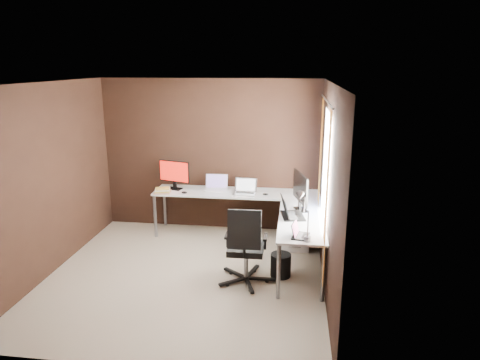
{
  "coord_description": "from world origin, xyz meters",
  "views": [
    {
      "loc": [
        1.38,
        -5.01,
        2.72
      ],
      "look_at": [
        0.61,
        0.95,
        1.08
      ],
      "focal_mm": 32.0,
      "sensor_mm": 36.0,
      "label": 1
    }
  ],
  "objects_px": {
    "book_stack": "(163,191)",
    "wastebasket": "(281,265)",
    "drawer_pedestal": "(295,228)",
    "laptop_white": "(216,187)",
    "laptop_black_big": "(290,212)",
    "desk_lamp": "(303,210)",
    "monitor_left": "(174,173)",
    "office_chair": "(246,261)",
    "laptop_silver": "(245,190)",
    "monitor_right": "(300,190)",
    "laptop_black_small": "(299,233)"
  },
  "relations": [
    {
      "from": "laptop_black_small",
      "to": "office_chair",
      "type": "distance_m",
      "value": 0.81
    },
    {
      "from": "drawer_pedestal",
      "to": "office_chair",
      "type": "relative_size",
      "value": 0.58
    },
    {
      "from": "laptop_silver",
      "to": "laptop_black_small",
      "type": "relative_size",
      "value": 1.27
    },
    {
      "from": "laptop_white",
      "to": "wastebasket",
      "type": "height_order",
      "value": "laptop_white"
    },
    {
      "from": "drawer_pedestal",
      "to": "laptop_silver",
      "type": "distance_m",
      "value": 0.98
    },
    {
      "from": "laptop_black_small",
      "to": "monitor_left",
      "type": "bearing_deg",
      "value": 60.3
    },
    {
      "from": "monitor_left",
      "to": "monitor_right",
      "type": "height_order",
      "value": "monitor_right"
    },
    {
      "from": "book_stack",
      "to": "laptop_silver",
      "type": "bearing_deg",
      "value": 6.29
    },
    {
      "from": "laptop_black_big",
      "to": "monitor_left",
      "type": "bearing_deg",
      "value": 50.3
    },
    {
      "from": "monitor_left",
      "to": "office_chair",
      "type": "height_order",
      "value": "monitor_left"
    },
    {
      "from": "monitor_left",
      "to": "book_stack",
      "type": "distance_m",
      "value": 0.36
    },
    {
      "from": "monitor_left",
      "to": "book_stack",
      "type": "bearing_deg",
      "value": -104.0
    },
    {
      "from": "monitor_right",
      "to": "laptop_black_big",
      "type": "distance_m",
      "value": 0.39
    },
    {
      "from": "laptop_black_big",
      "to": "desk_lamp",
      "type": "bearing_deg",
      "value": -178.76
    },
    {
      "from": "book_stack",
      "to": "wastebasket",
      "type": "distance_m",
      "value": 2.33
    },
    {
      "from": "monitor_right",
      "to": "drawer_pedestal",
      "type": "bearing_deg",
      "value": -8.46
    },
    {
      "from": "monitor_left",
      "to": "laptop_silver",
      "type": "relative_size",
      "value": 1.44
    },
    {
      "from": "office_chair",
      "to": "drawer_pedestal",
      "type": "bearing_deg",
      "value": 62.9
    },
    {
      "from": "desk_lamp",
      "to": "office_chair",
      "type": "xyz_separation_m",
      "value": [
        -0.68,
        0.21,
        -0.79
      ]
    },
    {
      "from": "monitor_left",
      "to": "desk_lamp",
      "type": "bearing_deg",
      "value": -26.37
    },
    {
      "from": "monitor_right",
      "to": "wastebasket",
      "type": "height_order",
      "value": "monitor_right"
    },
    {
      "from": "office_chair",
      "to": "laptop_black_big",
      "type": "bearing_deg",
      "value": 44.97
    },
    {
      "from": "drawer_pedestal",
      "to": "wastebasket",
      "type": "bearing_deg",
      "value": -100.35
    },
    {
      "from": "desk_lamp",
      "to": "wastebasket",
      "type": "bearing_deg",
      "value": 95.13
    },
    {
      "from": "laptop_silver",
      "to": "book_stack",
      "type": "relative_size",
      "value": 1.35
    },
    {
      "from": "book_stack",
      "to": "office_chair",
      "type": "height_order",
      "value": "office_chair"
    },
    {
      "from": "laptop_black_big",
      "to": "book_stack",
      "type": "bearing_deg",
      "value": 57.49
    },
    {
      "from": "monitor_left",
      "to": "laptop_silver",
      "type": "bearing_deg",
      "value": 10.74
    },
    {
      "from": "monitor_right",
      "to": "laptop_black_small",
      "type": "distance_m",
      "value": 0.99
    },
    {
      "from": "monitor_left",
      "to": "laptop_black_big",
      "type": "xyz_separation_m",
      "value": [
        1.9,
        -1.07,
        -0.21
      ]
    },
    {
      "from": "laptop_white",
      "to": "laptop_black_small",
      "type": "xyz_separation_m",
      "value": [
        1.33,
        -1.81,
        -0.01
      ]
    },
    {
      "from": "monitor_left",
      "to": "laptop_black_big",
      "type": "distance_m",
      "value": 2.19
    },
    {
      "from": "laptop_black_big",
      "to": "laptop_white",
      "type": "bearing_deg",
      "value": 37.05
    },
    {
      "from": "book_stack",
      "to": "office_chair",
      "type": "xyz_separation_m",
      "value": [
        1.5,
        -1.37,
        -0.46
      ]
    },
    {
      "from": "book_stack",
      "to": "office_chair",
      "type": "bearing_deg",
      "value": -42.53
    },
    {
      "from": "drawer_pedestal",
      "to": "desk_lamp",
      "type": "xyz_separation_m",
      "value": [
        0.07,
        -1.44,
        0.79
      ]
    },
    {
      "from": "laptop_white",
      "to": "desk_lamp",
      "type": "bearing_deg",
      "value": -55.85
    },
    {
      "from": "office_chair",
      "to": "wastebasket",
      "type": "height_order",
      "value": "office_chair"
    },
    {
      "from": "monitor_right",
      "to": "laptop_white",
      "type": "height_order",
      "value": "monitor_right"
    },
    {
      "from": "drawer_pedestal",
      "to": "wastebasket",
      "type": "xyz_separation_m",
      "value": [
        -0.18,
        -0.99,
        -0.15
      ]
    },
    {
      "from": "monitor_left",
      "to": "wastebasket",
      "type": "bearing_deg",
      "value": -22.16
    },
    {
      "from": "laptop_silver",
      "to": "office_chair",
      "type": "bearing_deg",
      "value": -78.77
    },
    {
      "from": "drawer_pedestal",
      "to": "laptop_white",
      "type": "xyz_separation_m",
      "value": [
        -1.3,
        0.44,
        0.48
      ]
    },
    {
      "from": "monitor_left",
      "to": "monitor_right",
      "type": "bearing_deg",
      "value": -6.25
    },
    {
      "from": "drawer_pedestal",
      "to": "laptop_black_small",
      "type": "relative_size",
      "value": 2.06
    },
    {
      "from": "laptop_silver",
      "to": "desk_lamp",
      "type": "relative_size",
      "value": 0.64
    },
    {
      "from": "laptop_black_big",
      "to": "office_chair",
      "type": "xyz_separation_m",
      "value": [
        -0.53,
        -0.54,
        -0.48
      ]
    },
    {
      "from": "laptop_white",
      "to": "book_stack",
      "type": "distance_m",
      "value": 0.87
    },
    {
      "from": "laptop_black_big",
      "to": "wastebasket",
      "type": "height_order",
      "value": "laptop_black_big"
    },
    {
      "from": "laptop_white",
      "to": "office_chair",
      "type": "xyz_separation_m",
      "value": [
        0.68,
        -1.66,
        -0.48
      ]
    }
  ]
}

